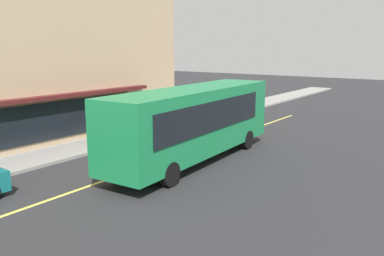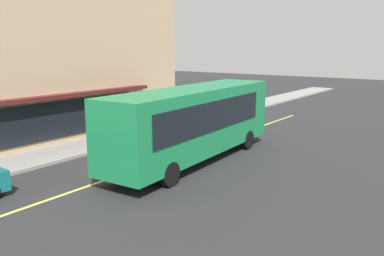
% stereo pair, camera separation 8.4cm
% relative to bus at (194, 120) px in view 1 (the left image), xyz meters
% --- Properties ---
extents(ground, '(120.00, 120.00, 0.00)m').
position_rel_bus_xyz_m(ground, '(-2.82, 1.28, -1.99)').
color(ground, '#28282B').
extents(sidewalk, '(80.00, 2.70, 0.15)m').
position_rel_bus_xyz_m(sidewalk, '(-2.82, 6.25, -1.91)').
color(sidewalk, gray).
rests_on(sidewalk, ground).
extents(lane_centre_stripe, '(36.00, 0.16, 0.01)m').
position_rel_bus_xyz_m(lane_centre_stripe, '(-2.82, 1.28, -1.98)').
color(lane_centre_stripe, '#D8D14C').
rests_on(lane_centre_stripe, ground).
extents(bus, '(11.25, 3.13, 3.50)m').
position_rel_bus_xyz_m(bus, '(0.00, 0.00, 0.00)').
color(bus, '#197F47').
rests_on(bus, ground).
extents(car_white, '(4.32, 1.90, 1.52)m').
position_rel_bus_xyz_m(car_white, '(9.50, 3.52, -1.24)').
color(car_white, white).
rests_on(car_white, ground).
extents(pedestrian_near_storefront, '(0.34, 0.34, 1.85)m').
position_rel_bus_xyz_m(pedestrian_near_storefront, '(0.04, 5.42, -0.71)').
color(pedestrian_near_storefront, black).
rests_on(pedestrian_near_storefront, sidewalk).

